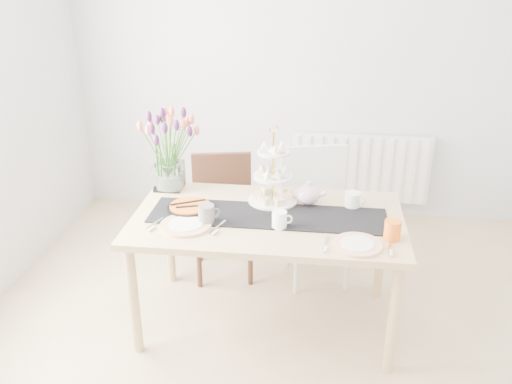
# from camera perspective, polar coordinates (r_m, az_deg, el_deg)

# --- Properties ---
(room_shell) EXTENTS (4.50, 4.50, 4.50)m
(room_shell) POSITION_cam_1_polar(r_m,az_deg,el_deg) (2.49, 3.36, 3.14)
(room_shell) COLOR tan
(room_shell) RESTS_ON ground
(radiator) EXTENTS (1.20, 0.08, 0.60)m
(radiator) POSITION_cam_1_polar(r_m,az_deg,el_deg) (4.84, 10.86, 2.47)
(radiator) COLOR white
(radiator) RESTS_ON room_shell
(dining_table) EXTENTS (1.60, 0.90, 0.75)m
(dining_table) POSITION_cam_1_polar(r_m,az_deg,el_deg) (3.25, 1.23, -3.77)
(dining_table) COLOR tan
(dining_table) RESTS_ON ground
(chair_brown) EXTENTS (0.51, 0.51, 0.87)m
(chair_brown) POSITION_cam_1_polar(r_m,az_deg,el_deg) (3.93, -3.53, -1.46)
(chair_brown) COLOR #371E14
(chair_brown) RESTS_ON ground
(chair_white) EXTENTS (0.56, 0.56, 0.94)m
(chair_white) POSITION_cam_1_polar(r_m,az_deg,el_deg) (3.86, 6.33, -1.23)
(chair_white) COLOR silver
(chair_white) RESTS_ON ground
(table_runner) EXTENTS (1.40, 0.35, 0.01)m
(table_runner) POSITION_cam_1_polar(r_m,az_deg,el_deg) (3.21, 1.24, -2.50)
(table_runner) COLOR black
(table_runner) RESTS_ON dining_table
(tulip_vase) EXTENTS (0.65, 0.65, 0.55)m
(tulip_vase) POSITION_cam_1_polar(r_m,az_deg,el_deg) (3.52, -9.43, 5.73)
(tulip_vase) COLOR silver
(tulip_vase) RESTS_ON dining_table
(cake_stand) EXTENTS (0.31, 0.31, 0.45)m
(cake_stand) POSITION_cam_1_polar(r_m,az_deg,el_deg) (3.34, 1.81, 0.97)
(cake_stand) COLOR gold
(cake_stand) RESTS_ON dining_table
(teapot) EXTENTS (0.27, 0.24, 0.15)m
(teapot) POSITION_cam_1_polar(r_m,az_deg,el_deg) (3.34, 5.55, -0.25)
(teapot) COLOR white
(teapot) RESTS_ON dining_table
(cream_jug) EXTENTS (0.11, 0.11, 0.10)m
(cream_jug) POSITION_cam_1_polar(r_m,az_deg,el_deg) (3.36, 10.11, -0.83)
(cream_jug) COLOR white
(cream_jug) RESTS_ON dining_table
(tart_tin) EXTENTS (0.28, 0.28, 0.03)m
(tart_tin) POSITION_cam_1_polar(r_m,az_deg,el_deg) (3.31, -6.95, -1.63)
(tart_tin) COLOR black
(tart_tin) RESTS_ON dining_table
(mug_grey) EXTENTS (0.13, 0.13, 0.11)m
(mug_grey) POSITION_cam_1_polar(r_m,az_deg,el_deg) (3.12, -5.23, -2.35)
(mug_grey) COLOR slate
(mug_grey) RESTS_ON dining_table
(mug_white) EXTENTS (0.10, 0.10, 0.10)m
(mug_white) POSITION_cam_1_polar(r_m,az_deg,el_deg) (3.06, 2.48, -2.93)
(mug_white) COLOR white
(mug_white) RESTS_ON dining_table
(mug_orange) EXTENTS (0.13, 0.13, 0.11)m
(mug_orange) POSITION_cam_1_polar(r_m,az_deg,el_deg) (3.03, 14.17, -3.90)
(mug_orange) COLOR orange
(mug_orange) RESTS_ON dining_table
(plate_left) EXTENTS (0.38, 0.38, 0.02)m
(plate_left) POSITION_cam_1_polar(r_m,az_deg,el_deg) (3.12, -7.38, -3.45)
(plate_left) COLOR silver
(plate_left) RESTS_ON dining_table
(plate_right) EXTENTS (0.30, 0.30, 0.01)m
(plate_right) POSITION_cam_1_polar(r_m,az_deg,el_deg) (2.94, 10.62, -5.47)
(plate_right) COLOR silver
(plate_right) RESTS_ON dining_table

